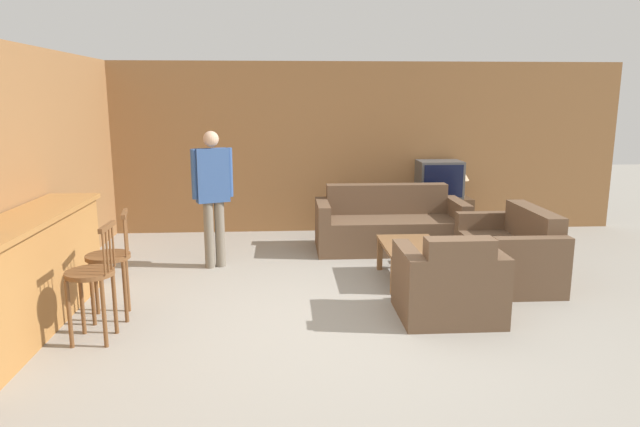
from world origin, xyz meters
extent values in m
plane|color=gray|center=(0.00, 0.00, 0.00)|extent=(24.00, 24.00, 0.00)
cube|color=olive|center=(0.00, 3.74, 1.30)|extent=(9.40, 0.08, 2.60)
cube|color=olive|center=(-3.18, 1.37, 1.30)|extent=(0.08, 8.74, 2.60)
cube|color=#A87038|center=(-2.84, -0.04, 0.50)|extent=(0.47, 2.56, 0.99)
cube|color=#A87038|center=(-2.84, -0.04, 1.02)|extent=(0.55, 2.62, 0.05)
cylinder|color=brown|center=(-2.20, -0.31, 0.61)|extent=(0.42, 0.42, 0.04)
cylinder|color=brown|center=(-2.34, -0.16, 0.30)|extent=(0.04, 0.04, 0.59)
cylinder|color=brown|center=(-2.35, -0.45, 0.30)|extent=(0.04, 0.04, 0.59)
cylinder|color=brown|center=(-2.06, -0.17, 0.30)|extent=(0.04, 0.04, 0.59)
cylinder|color=brown|center=(-2.07, -0.45, 0.30)|extent=(0.04, 0.04, 0.59)
cylinder|color=brown|center=(-2.03, -0.19, 0.81)|extent=(0.02, 0.02, 0.36)
cylinder|color=brown|center=(-2.03, -0.27, 0.81)|extent=(0.02, 0.02, 0.36)
cylinder|color=brown|center=(-2.03, -0.35, 0.81)|extent=(0.02, 0.02, 0.36)
cylinder|color=brown|center=(-2.03, -0.43, 0.81)|extent=(0.02, 0.02, 0.36)
cube|color=brown|center=(-2.03, -0.31, 1.01)|extent=(0.04, 0.35, 0.04)
cylinder|color=brown|center=(-2.20, 0.21, 0.61)|extent=(0.48, 0.48, 0.04)
cylinder|color=brown|center=(-2.37, 0.32, 0.30)|extent=(0.04, 0.04, 0.59)
cylinder|color=brown|center=(-2.32, 0.04, 0.30)|extent=(0.04, 0.04, 0.59)
cylinder|color=brown|center=(-2.09, 0.37, 0.30)|extent=(0.04, 0.04, 0.59)
cylinder|color=brown|center=(-2.04, 0.09, 0.30)|extent=(0.04, 0.04, 0.59)
cylinder|color=brown|center=(-2.06, 0.36, 0.81)|extent=(0.02, 0.02, 0.36)
cylinder|color=brown|center=(-2.04, 0.28, 0.81)|extent=(0.02, 0.02, 0.36)
cylinder|color=brown|center=(-2.03, 0.20, 0.81)|extent=(0.02, 0.02, 0.36)
cylinder|color=brown|center=(-2.01, 0.12, 0.81)|extent=(0.02, 0.02, 0.36)
cube|color=brown|center=(-2.03, 0.24, 1.01)|extent=(0.10, 0.35, 0.04)
cube|color=brown|center=(0.90, 2.48, 0.23)|extent=(1.70, 0.87, 0.45)
cube|color=brown|center=(0.90, 2.81, 0.66)|extent=(1.70, 0.22, 0.41)
cube|color=brown|center=(-0.03, 2.48, 0.34)|extent=(0.16, 0.87, 0.68)
cube|color=brown|center=(1.83, 2.48, 0.34)|extent=(0.16, 0.87, 0.68)
cube|color=brown|center=(1.01, 0.05, 0.23)|extent=(0.61, 0.83, 0.45)
cube|color=brown|center=(1.01, -0.25, 0.65)|extent=(0.61, 0.22, 0.39)
cube|color=brown|center=(1.39, 0.05, 0.34)|extent=(0.16, 0.83, 0.67)
cube|color=brown|center=(0.62, 0.05, 0.34)|extent=(0.16, 0.83, 0.67)
cube|color=brown|center=(2.00, 1.10, 0.23)|extent=(0.80, 1.14, 0.45)
cube|color=brown|center=(2.29, 1.10, 0.65)|extent=(0.22, 1.14, 0.38)
cube|color=brown|center=(2.00, 1.75, 0.33)|extent=(0.80, 0.16, 0.66)
cube|color=brown|center=(2.00, 0.45, 0.33)|extent=(0.80, 0.16, 0.66)
cube|color=brown|center=(0.89, 1.14, 0.41)|extent=(0.64, 0.97, 0.04)
cube|color=brown|center=(0.61, 0.70, 0.20)|extent=(0.06, 0.06, 0.40)
cube|color=brown|center=(1.17, 0.70, 0.20)|extent=(0.06, 0.06, 0.40)
cube|color=brown|center=(0.61, 1.59, 0.20)|extent=(0.06, 0.06, 0.40)
cube|color=brown|center=(1.17, 1.59, 0.20)|extent=(0.06, 0.06, 0.40)
cube|color=#513823|center=(1.81, 3.38, 0.29)|extent=(0.96, 0.56, 0.57)
cube|color=#4C4C4C|center=(1.81, 3.38, 0.85)|extent=(0.66, 0.47, 0.56)
cube|color=black|center=(1.81, 3.14, 0.85)|extent=(0.59, 0.01, 0.49)
cylinder|color=brown|center=(2.14, 3.38, 0.59)|extent=(0.16, 0.16, 0.02)
cylinder|color=brown|center=(2.14, 3.38, 0.71)|extent=(0.03, 0.03, 0.23)
cone|color=tan|center=(2.14, 3.38, 0.94)|extent=(0.26, 0.26, 0.21)
cylinder|color=#756B5B|center=(-1.47, 1.81, 0.41)|extent=(0.12, 0.12, 0.82)
cylinder|color=#756B5B|center=(-1.35, 1.86, 0.41)|extent=(0.12, 0.12, 0.82)
cube|color=#335189|center=(-1.41, 1.83, 1.15)|extent=(0.42, 0.29, 0.65)
cylinder|color=#335189|center=(-1.61, 1.75, 1.17)|extent=(0.08, 0.08, 0.60)
cylinder|color=#335189|center=(-1.21, 1.91, 1.17)|extent=(0.08, 0.08, 0.60)
sphere|color=tan|center=(-1.41, 1.83, 1.59)|extent=(0.19, 0.19, 0.19)
camera|label=1|loc=(-0.55, -5.06, 2.08)|focal=32.00mm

